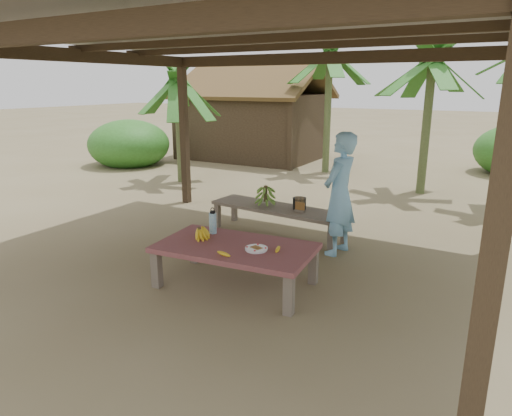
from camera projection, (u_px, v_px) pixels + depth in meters
The scene contains 17 objects.
ground at pixel (249, 267), 5.96m from camera, with size 80.00×80.00×0.00m, color brown.
pavilion at pixel (246, 41), 5.22m from camera, with size 6.60×5.60×2.95m.
work_table at pixel (235, 251), 5.30m from camera, with size 1.89×1.16×0.50m.
bench at pixel (278, 210), 7.14m from camera, with size 2.24×0.78×0.45m.
ripe_banana_bunch at pixel (199, 232), 5.50m from camera, with size 0.26×0.22×0.16m, color yellow, non-canonical shape.
plate at pixel (256, 249), 5.12m from camera, with size 0.26×0.26×0.04m.
loose_banana_front at pixel (224, 254), 4.96m from camera, with size 0.04×0.17×0.04m, color yellow.
loose_banana_side at pixel (278, 249), 5.09m from camera, with size 0.04×0.15×0.04m, color yellow.
water_flask at pixel (213, 222), 5.68m from camera, with size 0.09×0.09×0.33m.
green_banana_stalk at pixel (266, 195), 7.21m from camera, with size 0.29×0.29×0.33m, color #598C2D, non-canonical shape.
cooking_pot at pixel (299, 204), 6.98m from camera, with size 0.20×0.20×0.17m, color black.
skewer_rack at pixel (300, 204), 6.82m from camera, with size 0.18×0.08×0.24m, color #A57F47, non-canonical shape.
woman at pixel (340, 194), 6.23m from camera, with size 0.62×0.41×1.70m, color #77B6E2.
hut at pixel (254, 123), 14.52m from camera, with size 4.40×3.43×2.85m.
banana_plant_n at pixel (432, 71), 9.31m from camera, with size 1.80×1.80×3.05m.
banana_plant_nw at pixel (330, 63), 11.63m from camera, with size 1.80×1.80×3.33m.
banana_plant_w at pixel (178, 91), 10.61m from camera, with size 1.80×1.80×2.62m.
Camera 1 is at (2.82, -4.78, 2.31)m, focal length 32.00 mm.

